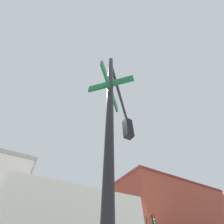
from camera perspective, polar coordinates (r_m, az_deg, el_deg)
The scene contains 2 objects.
traffic_signal_near at distance 3.36m, azimuth 4.38°, elevation -3.73°, with size 2.22×2.17×5.33m.
building_brick at distance 36.52m, azimuth 25.03°, elevation -38.63°, with size 24.91×14.32×12.36m.
Camera 1 is at (-7.15, -8.57, 1.33)m, focal length 20.40 mm.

